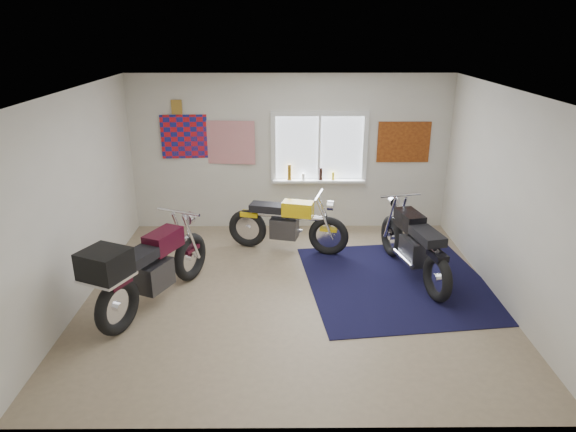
{
  "coord_description": "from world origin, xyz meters",
  "views": [
    {
      "loc": [
        -0.09,
        -6.19,
        3.44
      ],
      "look_at": [
        -0.05,
        0.4,
        0.98
      ],
      "focal_mm": 32.0,
      "sensor_mm": 36.0,
      "label": 1
    }
  ],
  "objects_px": {
    "yellow_triumph": "(287,225)",
    "black_chrome_bike": "(414,246)",
    "navy_rug": "(397,282)",
    "maroon_tourer": "(147,268)"
  },
  "relations": [
    {
      "from": "black_chrome_bike",
      "to": "yellow_triumph",
      "type": "bearing_deg",
      "value": 50.52
    },
    {
      "from": "yellow_triumph",
      "to": "black_chrome_bike",
      "type": "xyz_separation_m",
      "value": [
        1.81,
        -0.92,
        0.04
      ]
    },
    {
      "from": "maroon_tourer",
      "to": "navy_rug",
      "type": "bearing_deg",
      "value": -53.67
    },
    {
      "from": "navy_rug",
      "to": "black_chrome_bike",
      "type": "distance_m",
      "value": 0.57
    },
    {
      "from": "navy_rug",
      "to": "yellow_triumph",
      "type": "height_order",
      "value": "yellow_triumph"
    },
    {
      "from": "black_chrome_bike",
      "to": "maroon_tourer",
      "type": "height_order",
      "value": "maroon_tourer"
    },
    {
      "from": "black_chrome_bike",
      "to": "navy_rug",
      "type": "bearing_deg",
      "value": 118.59
    },
    {
      "from": "yellow_triumph",
      "to": "maroon_tourer",
      "type": "height_order",
      "value": "maroon_tourer"
    },
    {
      "from": "yellow_triumph",
      "to": "black_chrome_bike",
      "type": "bearing_deg",
      "value": -12.6
    },
    {
      "from": "yellow_triumph",
      "to": "navy_rug",
      "type": "bearing_deg",
      "value": -21.53
    }
  ]
}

